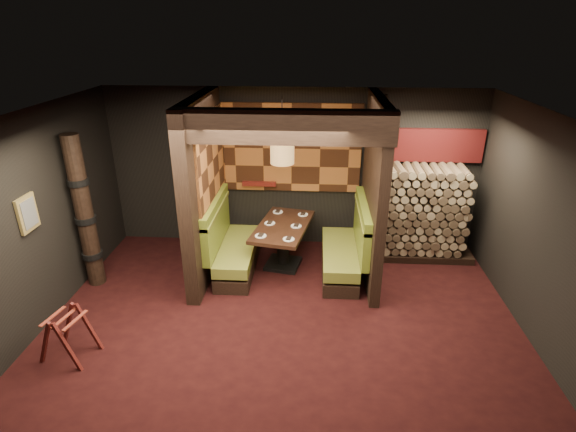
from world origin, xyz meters
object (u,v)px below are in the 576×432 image
at_px(booth_bench_left, 231,248).
at_px(firewood_stack, 424,213).
at_px(dining_table, 283,238).
at_px(booth_bench_right, 346,251).
at_px(totem_column, 85,214).
at_px(pendant_lamp, 282,149).
at_px(luggage_rack, 67,333).

distance_m(booth_bench_left, firewood_stack, 3.35).
distance_m(dining_table, firewood_stack, 2.48).
xyz_separation_m(booth_bench_right, totem_column, (-3.98, -0.55, 0.79)).
bearing_deg(totem_column, booth_bench_left, 14.75).
relative_size(dining_table, firewood_stack, 0.90).
xyz_separation_m(booth_bench_right, dining_table, (-1.05, 0.17, 0.12)).
xyz_separation_m(booth_bench_left, totem_column, (-2.09, -0.55, 0.79)).
distance_m(pendant_lamp, totem_column, 3.13).
height_order(luggage_rack, totem_column, totem_column).
distance_m(booth_bench_left, dining_table, 0.87).
bearing_deg(totem_column, booth_bench_right, 7.86).
bearing_deg(totem_column, luggage_rack, -74.88).
bearing_deg(dining_table, booth_bench_left, -168.78).
relative_size(booth_bench_right, pendant_lamp, 1.57).
bearing_deg(booth_bench_left, luggage_rack, -126.04).
bearing_deg(dining_table, luggage_rack, -135.77).
relative_size(booth_bench_right, totem_column, 0.67).
distance_m(booth_bench_right, luggage_rack, 4.18).
bearing_deg(booth_bench_left, pendant_lamp, 7.92).
bearing_deg(pendant_lamp, booth_bench_left, -172.08).
xyz_separation_m(luggage_rack, totem_column, (-0.46, 1.69, 0.85)).
relative_size(pendant_lamp, luggage_rack, 1.46).
distance_m(booth_bench_right, firewood_stack, 1.58).
distance_m(booth_bench_right, pendant_lamp, 1.96).
distance_m(booth_bench_left, totem_column, 2.30).
xyz_separation_m(booth_bench_right, luggage_rack, (-3.52, -2.24, -0.06)).
distance_m(booth_bench_right, totem_column, 4.10).
bearing_deg(booth_bench_right, booth_bench_left, 180.00).
bearing_deg(totem_column, pendant_lamp, 12.82).
bearing_deg(totem_column, firewood_stack, 13.19).
bearing_deg(pendant_lamp, luggage_rack, -136.37).
relative_size(luggage_rack, firewood_stack, 0.40).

